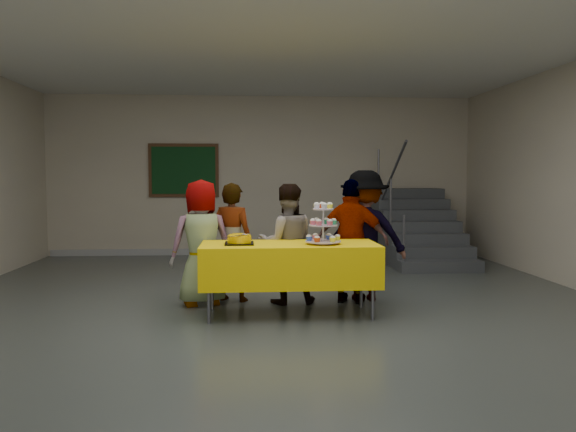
# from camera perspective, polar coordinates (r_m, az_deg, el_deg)

# --- Properties ---
(room_shell) EXTENTS (10.00, 10.04, 3.02)m
(room_shell) POSITION_cam_1_polar(r_m,az_deg,el_deg) (5.75, -1.18, 10.50)
(room_shell) COLOR #4C514C
(room_shell) RESTS_ON ground
(bake_table) EXTENTS (1.88, 0.78, 0.77)m
(bake_table) POSITION_cam_1_polar(r_m,az_deg,el_deg) (6.01, 0.14, -4.84)
(bake_table) COLOR #595960
(bake_table) RESTS_ON ground
(cupcake_stand) EXTENTS (0.38, 0.38, 0.44)m
(cupcake_stand) POSITION_cam_1_polar(r_m,az_deg,el_deg) (5.92, 3.59, -1.15)
(cupcake_stand) COLOR silver
(cupcake_stand) RESTS_ON bake_table
(bear_cake) EXTENTS (0.32, 0.36, 0.12)m
(bear_cake) POSITION_cam_1_polar(r_m,az_deg,el_deg) (5.94, -4.96, -2.30)
(bear_cake) COLOR black
(bear_cake) RESTS_ON bake_table
(schoolchild_a) EXTENTS (0.81, 0.65, 1.45)m
(schoolchild_a) POSITION_cam_1_polar(r_m,az_deg,el_deg) (6.54, -8.79, -2.68)
(schoolchild_a) COLOR slate
(schoolchild_a) RESTS_ON ground
(schoolchild_b) EXTENTS (0.60, 0.51, 1.41)m
(schoolchild_b) POSITION_cam_1_polar(r_m,az_deg,el_deg) (6.71, -5.68, -2.65)
(schoolchild_b) COLOR slate
(schoolchild_b) RESTS_ON ground
(schoolchild_c) EXTENTS (0.71, 0.57, 1.40)m
(schoolchild_c) POSITION_cam_1_polar(r_m,az_deg,el_deg) (6.54, -0.12, -2.84)
(schoolchild_c) COLOR slate
(schoolchild_c) RESTS_ON ground
(schoolchild_d) EXTENTS (0.92, 0.64, 1.45)m
(schoolchild_d) POSITION_cam_1_polar(r_m,az_deg,el_deg) (6.61, 6.52, -2.56)
(schoolchild_d) COLOR slate
(schoolchild_d) RESTS_ON ground
(schoolchild_e) EXTENTS (1.06, 0.68, 1.56)m
(schoolchild_e) POSITION_cam_1_polar(r_m,az_deg,el_deg) (6.78, 7.77, -1.97)
(schoolchild_e) COLOR slate
(schoolchild_e) RESTS_ON ground
(staircase) EXTENTS (1.30, 2.40, 2.04)m
(staircase) POSITION_cam_1_polar(r_m,az_deg,el_deg) (10.32, 12.69, -1.61)
(staircase) COLOR #424447
(staircase) RESTS_ON ground
(noticeboard) EXTENTS (1.30, 0.05, 1.00)m
(noticeboard) POSITION_cam_1_polar(r_m,az_deg,el_deg) (10.72, -10.55, 4.58)
(noticeboard) COLOR #472B16
(noticeboard) RESTS_ON ground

